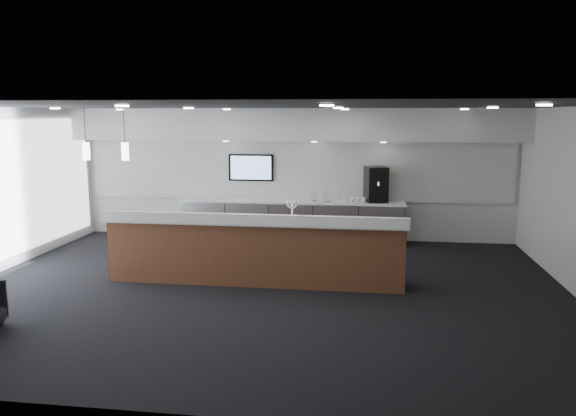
# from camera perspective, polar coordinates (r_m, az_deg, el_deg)

# --- Properties ---
(ground) EXTENTS (10.00, 10.00, 0.00)m
(ground) POSITION_cam_1_polar(r_m,az_deg,el_deg) (9.44, -2.51, -8.23)
(ground) COLOR black
(ground) RESTS_ON ground
(ceiling) EXTENTS (10.00, 8.00, 0.02)m
(ceiling) POSITION_cam_1_polar(r_m,az_deg,el_deg) (8.99, -2.66, 10.30)
(ceiling) COLOR black
(ceiling) RESTS_ON back_wall
(back_wall) EXTENTS (10.00, 0.02, 3.00)m
(back_wall) POSITION_cam_1_polar(r_m,az_deg,el_deg) (13.01, 0.65, 3.45)
(back_wall) COLOR silver
(back_wall) RESTS_ON ground
(soffit_bulkhead) EXTENTS (10.00, 0.90, 0.70)m
(soffit_bulkhead) POSITION_cam_1_polar(r_m,az_deg,el_deg) (12.50, 0.39, 8.48)
(soffit_bulkhead) COLOR silver
(soffit_bulkhead) RESTS_ON back_wall
(alcove_panel) EXTENTS (9.80, 0.06, 1.40)m
(alcove_panel) POSITION_cam_1_polar(r_m,az_deg,el_deg) (12.97, 0.63, 3.88)
(alcove_panel) COLOR silver
(alcove_panel) RESTS_ON back_wall
(back_credenza) EXTENTS (5.06, 0.66, 0.95)m
(back_credenza) POSITION_cam_1_polar(r_m,az_deg,el_deg) (12.81, 0.43, -1.27)
(back_credenza) COLOR #999CA2
(back_credenza) RESTS_ON ground
(wall_tv) EXTENTS (1.05, 0.08, 0.62)m
(wall_tv) POSITION_cam_1_polar(r_m,az_deg,el_deg) (13.07, -3.77, 4.12)
(wall_tv) COLOR black
(wall_tv) RESTS_ON back_wall
(pendant_left) EXTENTS (0.12, 0.12, 0.30)m
(pendant_left) POSITION_cam_1_polar(r_m,az_deg,el_deg) (10.47, -14.88, 5.78)
(pendant_left) COLOR #FFE9C6
(pendant_left) RESTS_ON ceiling
(pendant_right) EXTENTS (0.12, 0.12, 0.30)m
(pendant_right) POSITION_cam_1_polar(r_m,az_deg,el_deg) (10.76, -18.33, 5.71)
(pendant_right) COLOR #FFE9C6
(pendant_right) RESTS_ON ceiling
(ceiling_can_lights) EXTENTS (7.00, 5.00, 0.02)m
(ceiling_can_lights) POSITION_cam_1_polar(r_m,az_deg,el_deg) (8.99, -2.65, 10.11)
(ceiling_can_lights) COLOR white
(ceiling_can_lights) RESTS_ON ceiling
(service_counter) EXTENTS (5.14, 0.87, 1.49)m
(service_counter) POSITION_cam_1_polar(r_m,az_deg,el_deg) (9.69, -3.34, -4.22)
(service_counter) COLOR brown
(service_counter) RESTS_ON ground
(coffee_machine) EXTENTS (0.56, 0.63, 0.78)m
(coffee_machine) POSITION_cam_1_polar(r_m,az_deg,el_deg) (12.59, 8.92, 2.39)
(coffee_machine) COLOR black
(coffee_machine) RESTS_ON back_credenza
(info_sign_left) EXTENTS (0.15, 0.06, 0.21)m
(info_sign_left) POSITION_cam_1_polar(r_m,az_deg,el_deg) (12.60, 2.63, 1.19)
(info_sign_left) COLOR silver
(info_sign_left) RESTS_ON back_credenza
(info_sign_right) EXTENTS (0.18, 0.05, 0.24)m
(info_sign_right) POSITION_cam_1_polar(r_m,az_deg,el_deg) (12.51, 3.99, 1.19)
(info_sign_right) COLOR silver
(info_sign_right) RESTS_ON back_credenza
(cup_0) EXTENTS (0.11, 0.11, 0.10)m
(cup_0) POSITION_cam_1_polar(r_m,az_deg,el_deg) (12.54, 9.02, 0.80)
(cup_0) COLOR white
(cup_0) RESTS_ON back_credenza
(cup_1) EXTENTS (0.15, 0.15, 0.10)m
(cup_1) POSITION_cam_1_polar(r_m,az_deg,el_deg) (12.53, 8.39, 0.82)
(cup_1) COLOR white
(cup_1) RESTS_ON back_credenza
(cup_2) EXTENTS (0.14, 0.14, 0.10)m
(cup_2) POSITION_cam_1_polar(r_m,az_deg,el_deg) (12.53, 7.75, 0.83)
(cup_2) COLOR white
(cup_2) RESTS_ON back_credenza
(cup_3) EXTENTS (0.14, 0.14, 0.10)m
(cup_3) POSITION_cam_1_polar(r_m,az_deg,el_deg) (12.54, 7.11, 0.85)
(cup_3) COLOR white
(cup_3) RESTS_ON back_credenza
(cup_4) EXTENTS (0.15, 0.15, 0.10)m
(cup_4) POSITION_cam_1_polar(r_m,az_deg,el_deg) (12.54, 6.47, 0.86)
(cup_4) COLOR white
(cup_4) RESTS_ON back_credenza
(cup_5) EXTENTS (0.12, 0.12, 0.10)m
(cup_5) POSITION_cam_1_polar(r_m,az_deg,el_deg) (12.54, 5.83, 0.88)
(cup_5) COLOR white
(cup_5) RESTS_ON back_credenza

